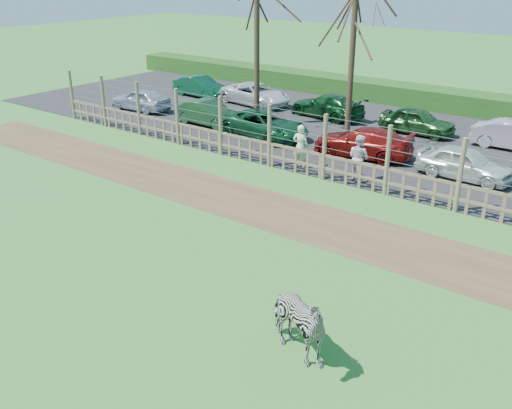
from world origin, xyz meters
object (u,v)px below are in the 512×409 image
Objects in this scene: car_0 at (141,99)px; car_4 at (465,163)px; tree_mid at (354,29)px; car_3 at (363,142)px; visitor_a at (301,146)px; car_1 at (208,113)px; zebra at (295,323)px; car_10 at (417,121)px; tree_left at (257,7)px; car_9 at (327,106)px; car_2 at (265,124)px; visitor_b at (359,158)px; car_7 at (200,87)px; car_8 at (256,94)px.

car_0 and car_4 have the same top height.
tree_mid reaches higher than car_3.
visitor_a is 0.42× the size of car_3.
car_1 is 12.70m from car_4.
car_4 is (-0.72, 12.52, -0.16)m from zebra.
car_1 is 1.03× the size of car_10.
visitor_a is at bearing -82.97° from tree_mid.
car_3 is (1.91, -2.19, -4.23)m from tree_mid.
tree_left reaches higher than car_9.
tree_mid is 1.94× the size of car_0.
car_2 is (8.52, -0.11, 0.00)m from car_0.
car_2 is (1.51, -1.35, -4.98)m from tree_left.
tree_left is 2.16× the size of car_1.
visitor_b is (-3.82, 10.03, 0.10)m from zebra.
car_1 is 6.24m from car_9.
car_3 is 4.63m from car_10.
car_7 and car_9 have the same top height.
car_4 is at bearing -170.46° from visitor_a.
car_4 is (4.27, -0.15, 0.00)m from car_3.
visitor_a is 0.47× the size of car_7.
tree_mid is 1.87× the size of car_1.
car_9 is 4.97m from car_10.
car_8 is at bearing 127.90° from tree_left.
car_1 is at bearing 84.91° from car_0.
zebra is at bearing -131.18° from car_1.
visitor_b reaches higher than car_2.
tree_mid is 5.69m from car_2.
car_4 is (5.57, 2.61, -0.26)m from visitor_a.
car_7 is (0.27, 4.55, 0.00)m from car_0.
visitor_a and visitor_b have the same top height.
car_10 is (13.88, 4.66, 0.00)m from car_0.
car_8 is (-13.50, 4.96, 0.00)m from car_4.
visitor_b is 3.98m from car_4.
tree_mid is 3.96× the size of visitor_a.
zebra is 19.82m from car_9.
tree_mid is 3.59× the size of zebra.
car_2 is at bearing 92.57° from car_4.
tree_mid is 5.57m from car_9.
car_3 is 1.14× the size of car_7.
car_3 is at bearing 174.08° from car_10.
car_9 is (-8.78, 4.88, 0.00)m from car_4.
car_2 is at bearing -41.80° from tree_left.
car_3 is at bearing 39.98° from zebra.
car_3 is at bearing -109.69° from car_8.
car_2 and car_4 have the same top height.
car_7 is at bearing 172.33° from car_0.
car_7 is at bearing 168.39° from tree_mid.
tree_mid is 12.22m from car_7.
visitor_a is 0.49× the size of car_0.
car_0 is 1.00× the size of car_10.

